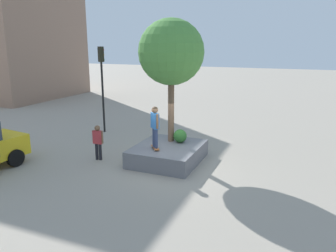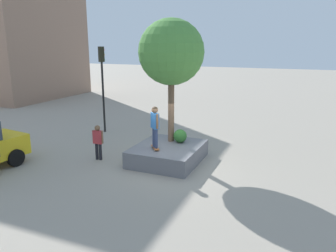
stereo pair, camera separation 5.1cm
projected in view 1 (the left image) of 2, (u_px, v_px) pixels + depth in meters
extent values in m
plane|color=#9E9384|center=(168.00, 165.00, 14.19)|extent=(120.00, 120.00, 0.00)
cube|color=slate|center=(168.00, 153.00, 14.56)|extent=(3.22, 2.77, 0.73)
cylinder|color=brown|center=(171.00, 107.00, 14.80)|extent=(0.28, 0.28, 3.24)
sphere|color=#4C8C3D|center=(171.00, 52.00, 14.21)|extent=(2.89, 2.89, 2.89)
sphere|color=#2D6628|center=(180.00, 136.00, 14.88)|extent=(0.61, 0.61, 0.61)
cube|color=brown|center=(155.00, 147.00, 14.02)|extent=(0.76, 0.66, 0.02)
sphere|color=beige|center=(152.00, 147.00, 14.24)|extent=(0.06, 0.06, 0.06)
sphere|color=beige|center=(156.00, 146.00, 14.29)|extent=(0.06, 0.06, 0.06)
sphere|color=beige|center=(155.00, 150.00, 13.76)|extent=(0.06, 0.06, 0.06)
sphere|color=beige|center=(159.00, 150.00, 13.81)|extent=(0.06, 0.06, 0.06)
cylinder|color=navy|center=(156.00, 138.00, 13.82)|extent=(0.15, 0.15, 0.84)
cylinder|color=navy|center=(154.00, 137.00, 14.00)|extent=(0.15, 0.15, 0.84)
cube|color=#2D6BB2|center=(155.00, 121.00, 13.73)|extent=(0.47, 0.49, 0.66)
cylinder|color=brown|center=(157.00, 122.00, 13.50)|extent=(0.10, 0.10, 0.62)
cylinder|color=brown|center=(153.00, 119.00, 13.94)|extent=(0.10, 0.10, 0.62)
sphere|color=brown|center=(155.00, 110.00, 13.61)|extent=(0.27, 0.27, 0.27)
cylinder|color=black|center=(16.00, 158.00, 13.96)|extent=(0.77, 0.32, 0.75)
cylinder|color=black|center=(103.00, 98.00, 19.04)|extent=(0.12, 0.12, 4.10)
cube|color=black|center=(101.00, 54.00, 18.43)|extent=(0.34, 0.36, 0.85)
sphere|color=red|center=(103.00, 50.00, 18.47)|extent=(0.14, 0.14, 0.14)
sphere|color=gold|center=(103.00, 55.00, 18.54)|extent=(0.14, 0.14, 0.14)
sphere|color=green|center=(103.00, 60.00, 18.61)|extent=(0.14, 0.14, 0.14)
cylinder|color=black|center=(97.00, 151.00, 14.80)|extent=(0.14, 0.14, 0.76)
cylinder|color=black|center=(100.00, 152.00, 14.74)|extent=(0.14, 0.14, 0.76)
cube|color=#B23338|center=(98.00, 137.00, 14.60)|extent=(0.20, 0.44, 0.59)
cylinder|color=brown|center=(93.00, 136.00, 14.67)|extent=(0.09, 0.09, 0.56)
cylinder|color=brown|center=(102.00, 137.00, 14.52)|extent=(0.09, 0.09, 0.56)
sphere|color=brown|center=(97.00, 128.00, 14.50)|extent=(0.25, 0.25, 0.25)
cube|color=#8C6B56|center=(13.00, 12.00, 30.69)|extent=(10.39, 8.89, 16.03)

